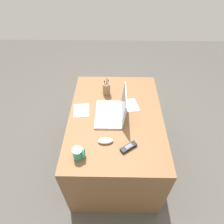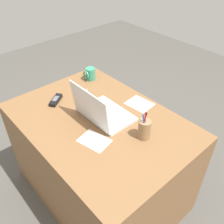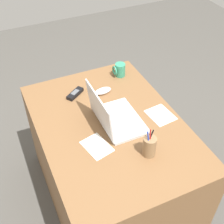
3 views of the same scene
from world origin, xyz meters
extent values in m
plane|color=#4C4944|center=(0.00, 0.00, 0.00)|extent=(6.00, 6.00, 0.00)
cube|color=brown|center=(0.00, 0.00, 0.36)|extent=(1.15, 0.81, 0.71)
cube|color=silver|center=(0.00, -0.06, 0.72)|extent=(0.33, 0.22, 0.02)
cube|color=silver|center=(0.00, -0.04, 0.73)|extent=(0.27, 0.11, 0.00)
cube|color=silver|center=(0.00, -0.13, 0.73)|extent=(0.09, 0.05, 0.00)
cube|color=silver|center=(0.00, 0.06, 0.84)|extent=(0.32, 0.03, 0.22)
cube|color=#283347|center=(0.00, 0.06, 0.84)|extent=(0.29, 0.02, 0.20)
ellipsoid|color=white|center=(0.29, -0.08, 0.73)|extent=(0.07, 0.12, 0.03)
cylinder|color=#338C6B|center=(0.42, -0.27, 0.76)|extent=(0.07, 0.07, 0.09)
torus|color=#338C6B|center=(0.42, -0.22, 0.76)|extent=(0.07, 0.01, 0.07)
cube|color=black|center=(0.34, 0.10, 0.72)|extent=(0.11, 0.13, 0.02)
cube|color=#595B60|center=(0.34, 0.10, 0.74)|extent=(0.06, 0.07, 0.00)
cylinder|color=olive|center=(-0.29, -0.09, 0.77)|extent=(0.07, 0.07, 0.12)
cylinder|color=#1933B2|center=(-0.30, -0.08, 0.81)|extent=(0.03, 0.02, 0.15)
cylinder|color=black|center=(-0.28, -0.10, 0.81)|extent=(0.02, 0.03, 0.14)
cylinder|color=red|center=(-0.29, -0.09, 0.82)|extent=(0.01, 0.02, 0.16)
cube|color=white|center=(-0.13, 0.14, 0.71)|extent=(0.19, 0.16, 0.00)
cube|color=white|center=(-0.05, -0.31, 0.71)|extent=(0.18, 0.15, 0.00)
camera|label=1|loc=(1.18, -0.01, 1.93)|focal=31.16mm
camera|label=2|loc=(-0.94, 0.72, 1.68)|focal=39.80mm
camera|label=3|loc=(-1.16, 0.52, 1.94)|focal=48.66mm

